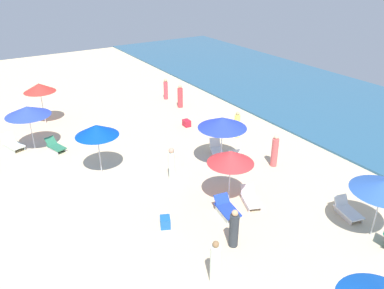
{
  "coord_description": "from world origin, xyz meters",
  "views": [
    {
      "loc": [
        13.64,
        1.09,
        9.45
      ],
      "look_at": [
        -0.83,
        10.09,
        1.05
      ],
      "focal_mm": 35.33,
      "sensor_mm": 36.0,
      "label": 1
    }
  ],
  "objects_px": {
    "lounge_chair_0_1": "(227,209)",
    "umbrella_6": "(39,88)",
    "beachgoer_4": "(180,97)",
    "beachgoer_5": "(237,125)",
    "lounge_chair_0_0": "(251,199)",
    "cooler_box_1": "(187,123)",
    "lounge_chair_2_0": "(216,149)",
    "lounge_chair_2_1": "(238,162)",
    "lounge_chair_4_0": "(347,210)",
    "lounge_chair_1_0": "(55,146)",
    "umbrella_1": "(27,111)",
    "beachgoer_0": "(215,263)",
    "beachgoer_6": "(234,229)",
    "lounge_chair_1_1": "(13,144)",
    "cooler_box_0": "(165,222)",
    "umbrella_4": "(383,186)",
    "umbrella_3": "(97,130)",
    "umbrella_0": "(231,157)",
    "beachgoer_1": "(275,152)",
    "umbrella_2": "(222,123)",
    "beach_ball_2": "(91,136)",
    "beachgoer_3": "(166,89)",
    "beachgoer_2": "(172,164)"
  },
  "relations": [
    {
      "from": "umbrella_6",
      "to": "lounge_chair_0_1",
      "type": "bearing_deg",
      "value": 16.5
    },
    {
      "from": "lounge_chair_1_0",
      "to": "lounge_chair_2_1",
      "type": "distance_m",
      "value": 9.97
    },
    {
      "from": "lounge_chair_0_0",
      "to": "lounge_chair_1_0",
      "type": "xyz_separation_m",
      "value": [
        -9.54,
        -5.85,
        0.01
      ]
    },
    {
      "from": "umbrella_4",
      "to": "umbrella_6",
      "type": "distance_m",
      "value": 19.51
    },
    {
      "from": "lounge_chair_0_0",
      "to": "beachgoer_6",
      "type": "distance_m",
      "value": 2.89
    },
    {
      "from": "lounge_chair_1_1",
      "to": "beachgoer_4",
      "type": "xyz_separation_m",
      "value": [
        -0.75,
        11.14,
        0.47
      ]
    },
    {
      "from": "lounge_chair_1_1",
      "to": "beach_ball_2",
      "type": "xyz_separation_m",
      "value": [
        1.07,
        4.07,
        -0.09
      ]
    },
    {
      "from": "umbrella_3",
      "to": "beachgoer_2",
      "type": "distance_m",
      "value": 3.85
    },
    {
      "from": "umbrella_3",
      "to": "beachgoer_5",
      "type": "relative_size",
      "value": 1.62
    },
    {
      "from": "beachgoer_1",
      "to": "beachgoer_5",
      "type": "xyz_separation_m",
      "value": [
        -3.76,
        0.56,
        -0.07
      ]
    },
    {
      "from": "umbrella_1",
      "to": "beachgoer_1",
      "type": "distance_m",
      "value": 13.05
    },
    {
      "from": "lounge_chair_0_0",
      "to": "cooler_box_1",
      "type": "distance_m",
      "value": 8.81
    },
    {
      "from": "beachgoer_4",
      "to": "beachgoer_5",
      "type": "bearing_deg",
      "value": -41.31
    },
    {
      "from": "beachgoer_0",
      "to": "beachgoer_2",
      "type": "relative_size",
      "value": 0.99
    },
    {
      "from": "umbrella_0",
      "to": "lounge_chair_0_1",
      "type": "distance_m",
      "value": 2.12
    },
    {
      "from": "lounge_chair_0_1",
      "to": "umbrella_4",
      "type": "xyz_separation_m",
      "value": [
        3.95,
        3.9,
        1.91
      ]
    },
    {
      "from": "umbrella_2",
      "to": "umbrella_3",
      "type": "relative_size",
      "value": 1.02
    },
    {
      "from": "lounge_chair_1_0",
      "to": "lounge_chair_2_1",
      "type": "height_order",
      "value": "lounge_chair_2_1"
    },
    {
      "from": "lounge_chair_2_1",
      "to": "beachgoer_6",
      "type": "xyz_separation_m",
      "value": [
        4.6,
        -3.82,
        0.5
      ]
    },
    {
      "from": "lounge_chair_1_0",
      "to": "beachgoer_3",
      "type": "distance_m",
      "value": 10.12
    },
    {
      "from": "lounge_chair_1_1",
      "to": "lounge_chair_4_0",
      "type": "height_order",
      "value": "lounge_chair_1_1"
    },
    {
      "from": "lounge_chair_1_0",
      "to": "beachgoer_1",
      "type": "xyz_separation_m",
      "value": [
        7.61,
        8.96,
        0.56
      ]
    },
    {
      "from": "lounge_chair_1_1",
      "to": "cooler_box_0",
      "type": "bearing_deg",
      "value": -88.47
    },
    {
      "from": "beachgoer_5",
      "to": "lounge_chair_2_0",
      "type": "bearing_deg",
      "value": 26.46
    },
    {
      "from": "lounge_chair_1_0",
      "to": "lounge_chair_1_1",
      "type": "bearing_deg",
      "value": 125.78
    },
    {
      "from": "umbrella_6",
      "to": "cooler_box_1",
      "type": "distance_m",
      "value": 9.3
    },
    {
      "from": "lounge_chair_2_1",
      "to": "beachgoer_1",
      "type": "relative_size",
      "value": 0.86
    },
    {
      "from": "lounge_chair_0_0",
      "to": "beachgoer_0",
      "type": "height_order",
      "value": "beachgoer_0"
    },
    {
      "from": "beachgoer_5",
      "to": "lounge_chair_1_0",
      "type": "bearing_deg",
      "value": -22.24
    },
    {
      "from": "lounge_chair_4_0",
      "to": "lounge_chair_0_1",
      "type": "bearing_deg",
      "value": 161.67
    },
    {
      "from": "lounge_chair_2_0",
      "to": "umbrella_2",
      "type": "bearing_deg",
      "value": -91.78
    },
    {
      "from": "lounge_chair_1_0",
      "to": "lounge_chair_4_0",
      "type": "xyz_separation_m",
      "value": [
        12.27,
        8.66,
        -0.0
      ]
    },
    {
      "from": "umbrella_3",
      "to": "umbrella_6",
      "type": "height_order",
      "value": "umbrella_6"
    },
    {
      "from": "beachgoer_4",
      "to": "cooler_box_1",
      "type": "distance_m",
      "value": 3.47
    },
    {
      "from": "lounge_chair_0_1",
      "to": "umbrella_6",
      "type": "bearing_deg",
      "value": 115.02
    },
    {
      "from": "umbrella_6",
      "to": "beachgoer_3",
      "type": "distance_m",
      "value": 8.91
    },
    {
      "from": "umbrella_3",
      "to": "beachgoer_5",
      "type": "bearing_deg",
      "value": 88.47
    },
    {
      "from": "lounge_chair_2_0",
      "to": "umbrella_1",
      "type": "bearing_deg",
      "value": 167.21
    },
    {
      "from": "umbrella_2",
      "to": "beachgoer_3",
      "type": "distance_m",
      "value": 10.72
    },
    {
      "from": "umbrella_0",
      "to": "lounge_chair_1_0",
      "type": "bearing_deg",
      "value": -150.17
    },
    {
      "from": "beachgoer_4",
      "to": "cooler_box_1",
      "type": "xyz_separation_m",
      "value": [
        3.14,
        -1.37,
        -0.55
      ]
    },
    {
      "from": "lounge_chair_2_0",
      "to": "lounge_chair_2_1",
      "type": "xyz_separation_m",
      "value": [
        1.69,
        0.13,
        -0.02
      ]
    },
    {
      "from": "umbrella_0",
      "to": "lounge_chair_1_0",
      "type": "xyz_separation_m",
      "value": [
        -8.94,
        -5.13,
        -1.94
      ]
    },
    {
      "from": "umbrella_0",
      "to": "umbrella_1",
      "type": "distance_m",
      "value": 11.46
    },
    {
      "from": "umbrella_1",
      "to": "lounge_chair_1_0",
      "type": "xyz_separation_m",
      "value": [
        0.78,
        0.94,
        -2.0
      ]
    },
    {
      "from": "beachgoer_4",
      "to": "beachgoer_5",
      "type": "distance_m",
      "value": 6.05
    },
    {
      "from": "lounge_chair_1_1",
      "to": "lounge_chair_2_1",
      "type": "relative_size",
      "value": 1.04
    },
    {
      "from": "umbrella_1",
      "to": "beachgoer_0",
      "type": "distance_m",
      "value": 13.52
    },
    {
      "from": "lounge_chair_0_1",
      "to": "lounge_chair_2_0",
      "type": "distance_m",
      "value": 5.41
    },
    {
      "from": "beachgoer_4",
      "to": "lounge_chair_0_1",
      "type": "bearing_deg",
      "value": -66.0
    }
  ]
}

